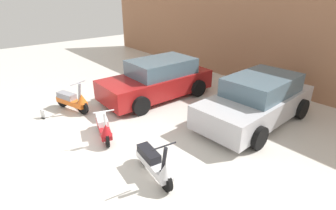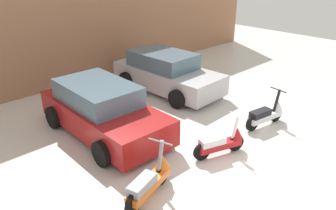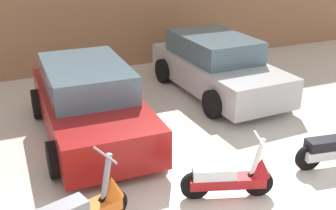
{
  "view_description": "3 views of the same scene",
  "coord_description": "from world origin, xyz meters",
  "px_view_note": "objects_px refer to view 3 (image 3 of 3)",
  "views": [
    {
      "loc": [
        5.61,
        -1.58,
        3.57
      ],
      "look_at": [
        0.64,
        2.6,
        0.66
      ],
      "focal_mm": 28.0,
      "sensor_mm": 36.0,
      "label": 1
    },
    {
      "loc": [
        -5.36,
        -2.93,
        4.23
      ],
      "look_at": [
        -0.09,
        2.56,
        0.8
      ],
      "focal_mm": 35.0,
      "sensor_mm": 36.0,
      "label": 2
    },
    {
      "loc": [
        -2.8,
        -3.44,
        3.61
      ],
      "look_at": [
        -0.3,
        2.36,
        0.96
      ],
      "focal_mm": 45.0,
      "sensor_mm": 36.0,
      "label": 3
    }
  ],
  "objects_px": {
    "scooter_front_right": "(231,177)",
    "car_rear_center": "(216,66)",
    "scooter_front_left": "(82,210)",
    "car_rear_left": "(90,102)"
  },
  "relations": [
    {
      "from": "scooter_front_left",
      "to": "car_rear_center",
      "type": "bearing_deg",
      "value": 26.4
    },
    {
      "from": "scooter_front_left",
      "to": "car_rear_center",
      "type": "distance_m",
      "value": 5.57
    },
    {
      "from": "scooter_front_left",
      "to": "scooter_front_right",
      "type": "distance_m",
      "value": 2.15
    },
    {
      "from": "car_rear_left",
      "to": "car_rear_center",
      "type": "xyz_separation_m",
      "value": [
        3.27,
        1.04,
        -0.0
      ]
    },
    {
      "from": "scooter_front_right",
      "to": "car_rear_center",
      "type": "distance_m",
      "value": 4.31
    },
    {
      "from": "scooter_front_right",
      "to": "car_rear_center",
      "type": "relative_size",
      "value": 0.33
    },
    {
      "from": "car_rear_center",
      "to": "car_rear_left",
      "type": "bearing_deg",
      "value": -74.64
    },
    {
      "from": "scooter_front_right",
      "to": "car_rear_left",
      "type": "xyz_separation_m",
      "value": [
        -1.36,
        2.81,
        0.3
      ]
    },
    {
      "from": "scooter_front_right",
      "to": "car_rear_left",
      "type": "relative_size",
      "value": 0.33
    },
    {
      "from": "scooter_front_left",
      "to": "car_rear_left",
      "type": "relative_size",
      "value": 0.36
    }
  ]
}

